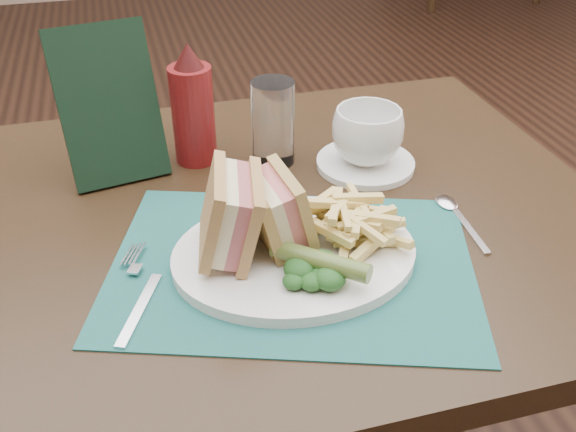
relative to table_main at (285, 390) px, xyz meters
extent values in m
plane|color=black|center=(0.00, 0.50, -0.38)|extent=(7.00, 7.00, 0.00)
cube|color=#1B5652|center=(-0.02, -0.13, 0.38)|extent=(0.52, 0.44, 0.00)
cylinder|color=#475E23|center=(0.00, -0.17, 0.41)|extent=(0.10, 0.10, 0.03)
cylinder|color=white|center=(0.15, 0.08, 0.38)|extent=(0.16, 0.16, 0.01)
imported|color=white|center=(0.15, 0.08, 0.43)|extent=(0.15, 0.15, 0.08)
cylinder|color=white|center=(0.02, 0.13, 0.44)|extent=(0.07, 0.07, 0.13)
cube|color=black|center=(-0.22, 0.16, 0.48)|extent=(0.15, 0.11, 0.22)
camera|label=1|loc=(-0.19, -0.72, 0.86)|focal=40.00mm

